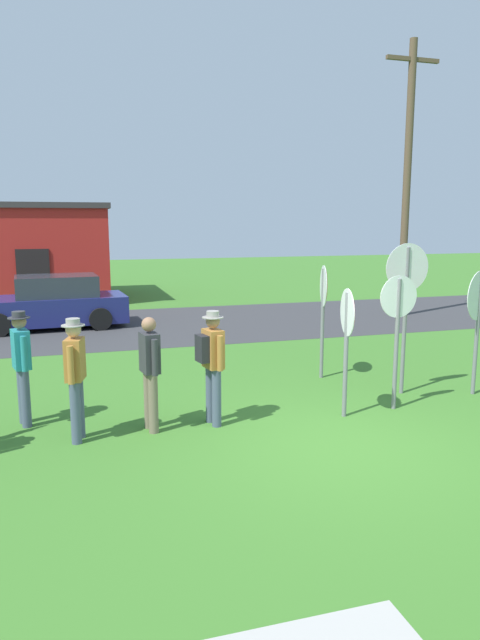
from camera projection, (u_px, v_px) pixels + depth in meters
name	position (u px, v px, depth m)	size (l,w,h in m)	color
ground_plane	(340.00, 446.00, 7.75)	(80.00, 80.00, 0.00)	#3D7528
street_asphalt	(191.00, 323.00, 17.14)	(60.00, 6.40, 0.01)	#38383A
building_background	(37.00, 252.00, 22.17)	(5.42, 5.68, 3.69)	#B2231E
utility_pole	(407.00, 176.00, 17.83)	(1.80, 0.24, 8.50)	brown
parked_car_on_street	(51.00, 304.00, 16.32)	(4.42, 2.26, 1.51)	navy
stop_sign_leaning_left	(406.00, 291.00, 9.86)	(0.84, 0.07, 2.67)	slate
stop_sign_rear_left	(323.00, 301.00, 10.93)	(0.23, 0.76, 2.21)	slate
stop_sign_leaning_right	(478.00, 310.00, 9.87)	(0.79, 0.38, 2.20)	slate
stop_sign_tallest	(397.00, 320.00, 9.08)	(0.68, 0.07, 2.19)	slate
stop_sign_low_front	(347.00, 330.00, 8.73)	(0.16, 0.73, 2.03)	slate
person_in_blue	(212.00, 359.00, 8.44)	(0.42, 0.56, 1.74)	#4C5670
person_near_signs	(75.00, 372.00, 7.81)	(0.32, 0.56, 1.74)	#4C5670
person_in_teal	(150.00, 367.00, 8.20)	(0.28, 0.56, 1.69)	#7A6B56
person_in_dark_shirt	(22.00, 361.00, 8.42)	(0.31, 0.56, 1.74)	#4C5670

